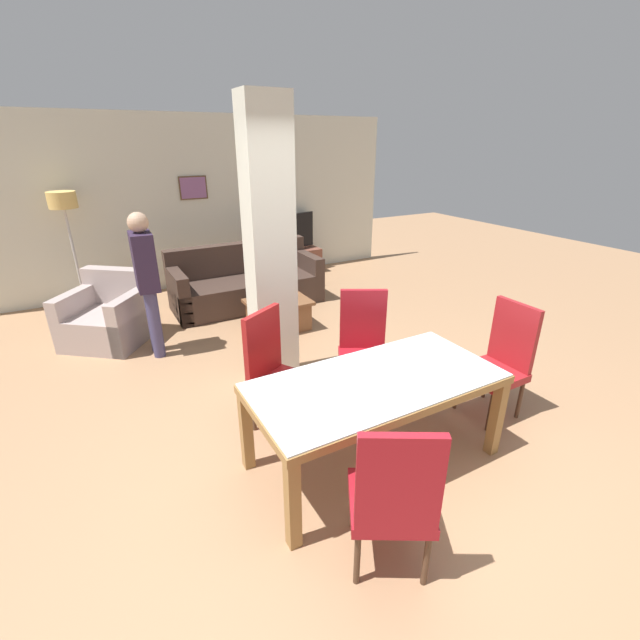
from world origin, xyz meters
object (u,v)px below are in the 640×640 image
(dining_chair_far_right, at_px, (363,343))
(coffee_table, at_px, (279,314))
(sofa, at_px, (246,285))
(dining_chair_far_left, at_px, (275,368))
(dining_table, at_px, (376,395))
(tv_stand, at_px, (293,262))
(bottle, at_px, (286,289))
(armchair, at_px, (109,318))
(dining_chair_near_left, at_px, (393,496))
(standing_person, at_px, (147,276))
(floor_lamp, at_px, (65,211))
(tv_screen, at_px, (292,233))
(dining_chair_head_right, at_px, (501,358))

(dining_chair_far_right, relative_size, coffee_table, 1.31)
(dining_chair_far_right, relative_size, sofa, 0.48)
(dining_chair_far_right, bearing_deg, dining_chair_far_left, 30.93)
(dining_table, bearing_deg, tv_stand, 71.29)
(dining_chair_far_left, bearing_deg, bottle, -147.23)
(coffee_table, bearing_deg, sofa, 92.07)
(dining_chair_far_right, distance_m, armchair, 3.24)
(dining_chair_near_left, height_order, bottle, dining_chair_near_left)
(dining_chair_far_right, relative_size, dining_chair_far_left, 1.00)
(standing_person, bearing_deg, bottle, 94.46)
(sofa, xyz_separation_m, floor_lamp, (-2.16, 1.03, 1.12))
(sofa, distance_m, tv_screen, 1.76)
(dining_chair_head_right, relative_size, standing_person, 0.64)
(dining_chair_far_left, height_order, standing_person, standing_person)
(dining_table, relative_size, dining_chair_far_right, 1.79)
(dining_chair_near_left, bearing_deg, standing_person, 130.97)
(dining_table, distance_m, coffee_table, 2.70)
(armchair, distance_m, bottle, 2.21)
(standing_person, bearing_deg, dining_chair_near_left, 12.89)
(floor_lamp, bearing_deg, tv_stand, 1.08)
(dining_table, relative_size, standing_person, 1.14)
(armchair, bearing_deg, tv_screen, -117.07)
(dining_chair_far_right, relative_size, tv_stand, 0.99)
(coffee_table, relative_size, bottle, 3.20)
(coffee_table, distance_m, tv_screen, 2.59)
(sofa, bearing_deg, dining_chair_far_left, 74.72)
(dining_chair_near_left, xyz_separation_m, tv_screen, (2.10, 5.64, 0.22))
(dining_chair_far_right, bearing_deg, armchair, -22.12)
(dining_chair_far_left, bearing_deg, floor_lamp, -101.12)
(dining_table, relative_size, dining_chair_far_left, 1.79)
(dining_chair_far_right, height_order, armchair, dining_chair_far_right)
(dining_chair_far_right, xyz_separation_m, sofa, (-0.12, 2.91, -0.24))
(sofa, relative_size, coffee_table, 2.73)
(dining_chair_far_right, relative_size, dining_chair_head_right, 1.00)
(dining_chair_far_right, xyz_separation_m, coffee_table, (-0.08, 1.82, -0.34))
(sofa, bearing_deg, dining_chair_far_right, 92.32)
(coffee_table, height_order, bottle, bottle)
(dining_chair_near_left, distance_m, tv_screen, 6.02)
(dining_chair_far_left, relative_size, bottle, 4.18)
(dining_chair_head_right, xyz_separation_m, standing_person, (-2.49, 2.70, 0.39))
(coffee_table, bearing_deg, tv_stand, 60.14)
(bottle, height_order, standing_person, standing_person)
(dining_chair_near_left, relative_size, tv_screen, 1.08)
(dining_chair_head_right, height_order, bottle, dining_chair_head_right)
(dining_chair_far_right, distance_m, standing_person, 2.49)
(dining_table, bearing_deg, standing_person, 112.83)
(sofa, height_order, floor_lamp, floor_lamp)
(dining_chair_head_right, height_order, armchair, dining_chair_head_right)
(dining_chair_near_left, relative_size, floor_lamp, 0.62)
(armchair, bearing_deg, dining_chair_far_left, 151.51)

